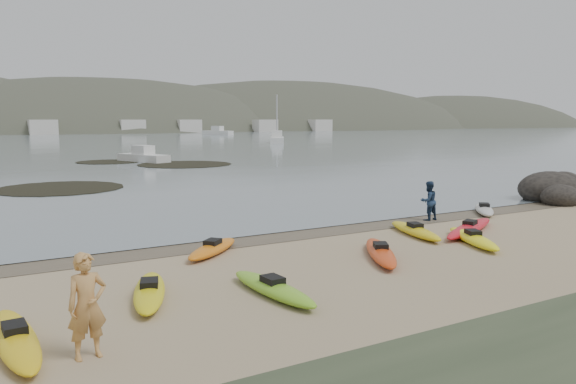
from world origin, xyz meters
TOP-DOWN VIEW (x-y plane):
  - ground at (0.00, 0.00)m, footprint 600.00×600.00m
  - wet_sand at (0.00, -0.30)m, footprint 60.00×60.00m
  - kayaks at (0.18, -4.06)m, footprint 20.97×8.95m
  - person_west at (-8.54, -7.68)m, footprint 0.73×0.52m
  - person_east at (6.22, -0.80)m, footprint 0.80×0.63m
  - rock_cluster at (16.55, 0.19)m, footprint 5.29×3.89m
  - kelp_mats at (1.97, 28.34)m, footprint 20.68×26.64m
  - moored_boats at (12.69, 87.13)m, footprint 99.42×93.03m
  - far_hills at (39.38, 193.97)m, footprint 550.00×135.00m
  - far_town at (6.00, 145.00)m, footprint 199.00×5.00m

SIDE VIEW (x-z plane):
  - far_hills at x=39.38m, z-range -55.93..24.07m
  - ground at x=0.00m, z-range 0.00..0.00m
  - wet_sand at x=0.00m, z-range 0.00..0.00m
  - kelp_mats at x=1.97m, z-range 0.01..0.05m
  - kayaks at x=0.18m, z-range 0.00..0.34m
  - rock_cluster at x=16.55m, z-range -0.66..1.14m
  - moored_boats at x=12.69m, z-range -0.06..1.17m
  - person_east at x=6.22m, z-range 0.00..1.62m
  - person_west at x=-8.54m, z-range 0.00..1.88m
  - far_town at x=6.00m, z-range 0.00..4.00m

